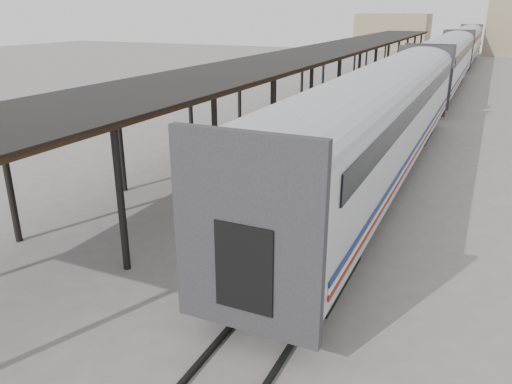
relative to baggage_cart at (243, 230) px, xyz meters
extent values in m
plane|color=slate|center=(-1.05, -0.29, -0.65)|extent=(160.00, 160.00, 0.00)
cube|color=silver|center=(2.15, 7.71, 1.95)|extent=(3.00, 24.00, 2.90)
cube|color=#28282B|center=(2.15, -4.19, 1.95)|extent=(3.04, 0.22, 3.50)
cube|color=black|center=(0.63, 7.71, 2.85)|extent=(0.04, 22.08, 0.65)
cube|color=black|center=(2.15, 7.71, 0.25)|extent=(2.55, 23.04, 0.50)
cube|color=silver|center=(2.15, 33.71, 1.95)|extent=(3.00, 24.00, 2.90)
cube|color=#28282B|center=(2.15, 21.81, 1.95)|extent=(3.04, 0.22, 3.50)
cube|color=black|center=(0.63, 33.71, 2.85)|extent=(0.04, 22.08, 0.65)
cube|color=black|center=(2.15, 33.71, 0.25)|extent=(2.55, 23.04, 0.50)
cube|color=silver|center=(2.15, 59.71, 1.95)|extent=(3.00, 24.00, 2.90)
cube|color=#28282B|center=(2.15, 47.81, 1.95)|extent=(3.04, 0.22, 3.50)
cube|color=black|center=(0.63, 59.71, 2.85)|extent=(0.04, 22.08, 0.65)
cube|color=black|center=(2.15, 59.71, 0.25)|extent=(2.55, 23.04, 0.50)
cube|color=black|center=(0.90, -0.79, 1.50)|extent=(0.50, 1.70, 2.00)
imported|color=silver|center=(0.90, -0.79, 1.36)|extent=(0.72, 0.89, 1.72)
cube|color=#A57647|center=(0.50, -0.94, 0.75)|extent=(0.57, 0.25, 0.42)
cube|color=#422B19|center=(-4.45, 23.71, 3.35)|extent=(4.60, 64.00, 0.18)
cube|color=black|center=(-4.45, 23.71, 3.47)|extent=(4.90, 64.30, 0.06)
cylinder|color=black|center=(-6.50, 23.71, 1.35)|extent=(0.20, 0.20, 4.00)
cylinder|color=black|center=(-6.50, 54.71, 1.35)|extent=(0.20, 0.20, 4.00)
cylinder|color=black|center=(-2.40, 23.71, 1.35)|extent=(0.20, 0.20, 4.00)
cylinder|color=black|center=(-2.40, 54.71, 1.35)|extent=(0.20, 0.20, 4.00)
cube|color=black|center=(1.43, 33.71, -0.59)|extent=(0.10, 150.00, 0.12)
cube|color=black|center=(2.87, 33.71, -0.59)|extent=(0.10, 150.00, 0.12)
cube|color=tan|center=(-11.05, 81.71, 2.35)|extent=(12.00, 8.00, 6.00)
cube|color=brown|center=(0.00, 0.00, 0.15)|extent=(1.75, 2.62, 0.12)
cube|color=black|center=(0.00, 0.00, -0.20)|extent=(1.63, 2.50, 0.06)
cylinder|color=black|center=(-0.28, -1.04, -0.45)|extent=(0.17, 0.41, 0.40)
cylinder|color=black|center=(0.70, -0.82, -0.45)|extent=(0.17, 0.41, 0.40)
cylinder|color=black|center=(-0.70, 0.82, -0.45)|extent=(0.17, 0.41, 0.40)
cylinder|color=black|center=(0.28, 1.04, -0.45)|extent=(0.17, 0.41, 0.40)
cube|color=#37383A|center=(-0.37, 0.49, 0.32)|extent=(0.75, 0.61, 0.22)
cube|color=#A57647|center=(0.14, 0.77, 0.32)|extent=(0.69, 0.55, 0.22)
cube|color=black|center=(-0.28, 0.01, 0.32)|extent=(0.68, 0.59, 0.23)
cube|color=#505231|center=(0.20, 0.12, 0.30)|extent=(0.50, 0.37, 0.17)
cube|color=#432B1B|center=(-0.27, 0.49, 0.54)|extent=(0.62, 0.46, 0.22)
cube|color=#A57647|center=(-0.26, 0.00, 0.54)|extent=(0.56, 0.51, 0.18)
cube|color=#98240D|center=(-2.57, 20.12, -0.03)|extent=(1.33, 1.86, 1.02)
cube|color=#98240D|center=(-2.49, 20.56, 0.65)|extent=(1.07, 0.85, 0.40)
cylinder|color=black|center=(-3.14, 19.59, -0.45)|extent=(0.21, 0.43, 0.41)
cylinder|color=black|center=(-2.25, 19.42, -0.45)|extent=(0.21, 0.43, 0.41)
cylinder|color=black|center=(-2.90, 20.81, -0.45)|extent=(0.21, 0.43, 0.41)
cylinder|color=black|center=(-2.01, 20.64, -0.45)|extent=(0.21, 0.43, 0.41)
imported|color=navy|center=(0.15, -0.65, 1.19)|extent=(0.58, 0.78, 1.95)
imported|color=black|center=(-3.04, 11.48, 0.29)|extent=(1.19, 0.88, 1.88)
camera|label=1|loc=(5.85, -11.74, 5.97)|focal=35.00mm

